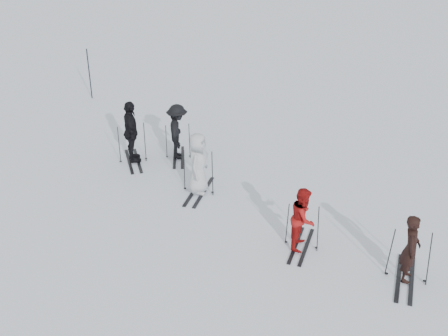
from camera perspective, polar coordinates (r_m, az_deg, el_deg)
name	(u,v)px	position (r m, az deg, el deg)	size (l,w,h in m)	color
ground	(230,219)	(14.70, 0.64, -5.24)	(120.00, 120.00, 0.00)	silver
skier_near_dark	(411,249)	(12.87, 18.42, -7.86)	(0.59, 0.39, 1.61)	black
skier_red	(303,219)	(13.39, 8.04, -5.16)	(0.76, 0.59, 1.57)	maroon
skier_grey	(198,164)	(15.52, -2.65, 0.39)	(0.86, 0.56, 1.77)	#B4B8BE
skier_uphill_left	(131,133)	(17.42, -9.41, 3.54)	(1.15, 0.48, 1.96)	black
skier_uphill_far	(178,132)	(17.53, -4.74, 3.62)	(1.13, 0.65, 1.76)	black
skis_near_dark	(410,255)	(12.95, 18.33, -8.37)	(0.96, 1.82, 1.33)	black
skis_red	(303,226)	(13.49, 7.99, -5.81)	(0.88, 1.65, 1.21)	black
skis_grey	(198,171)	(15.61, -2.63, -0.31)	(0.97, 1.84, 1.34)	black
skis_uphill_left	(132,143)	(17.55, -9.33, 2.55)	(0.94, 1.78, 1.30)	black
skis_uphill_far	(178,141)	(17.65, -4.71, 2.77)	(0.86, 1.62, 1.18)	black
piste_marker	(89,74)	(23.10, -13.52, 9.28)	(0.04, 0.04, 2.01)	black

